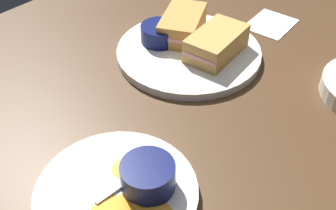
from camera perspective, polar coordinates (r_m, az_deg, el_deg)
The scene contains 11 objects.
ground_plane at distance 76.83cm, azimuth 5.23°, elevation 0.32°, with size 110.00×110.00×3.00cm, color #4C331E.
plate_sandwich_main at distance 85.65cm, azimuth 2.83°, elevation 7.21°, with size 29.17×29.17×1.60cm, color silver.
sandwich_half_near at distance 82.92cm, azimuth 6.63°, elevation 8.36°, with size 13.91×8.90×4.80cm.
sandwich_half_far at distance 88.49cm, azimuth 1.98°, elevation 10.89°, with size 15.02×12.53×4.80cm.
ramekin_dark_sauce at distance 86.58cm, azimuth -1.13°, elevation 9.80°, with size 7.79×7.79×3.58cm.
spoon_by_dark_ramekin at distance 86.05cm, azimuth 2.71°, elevation 8.32°, with size 5.54×9.55×0.80cm.
plate_chips_companion at distance 60.07cm, azimuth -7.01°, elevation -11.84°, with size 22.90×22.90×1.60cm, color silver.
ramekin_light_gravy at distance 57.74cm, azimuth -2.78°, elevation -9.58°, with size 7.61×7.61×4.14cm.
spoon_by_gravy_ramekin at distance 57.74cm, azimuth -11.03°, elevation -13.66°, with size 9.94×2.48×0.80cm.
plantain_chip_scatter at distance 57.44cm, azimuth -5.17°, elevation -13.28°, with size 13.56×14.88×0.60cm.
paper_napkin_folded at distance 99.16cm, azimuth 13.83°, elevation 10.71°, with size 11.00×9.00×0.40cm, color white.
Camera 1 is at (48.01, 33.28, 48.40)cm, focal length 44.74 mm.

